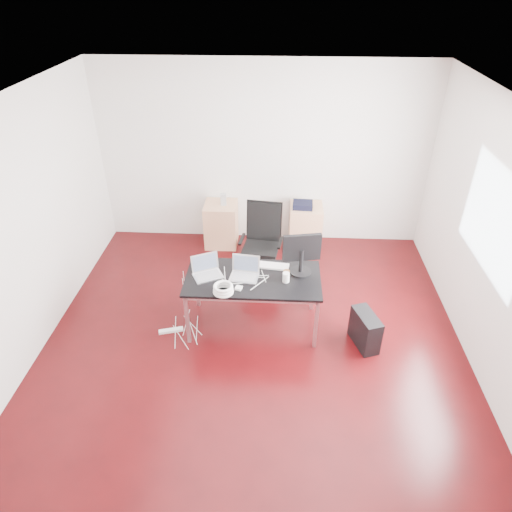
# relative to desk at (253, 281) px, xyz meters

# --- Properties ---
(room_shell) EXTENTS (5.00, 5.00, 5.00)m
(room_shell) POSITION_rel_desk_xyz_m (0.06, -0.26, 0.73)
(room_shell) COLOR #320507
(room_shell) RESTS_ON ground
(desk) EXTENTS (1.60, 0.80, 0.73)m
(desk) POSITION_rel_desk_xyz_m (0.00, 0.00, 0.00)
(desk) COLOR black
(desk) RESTS_ON ground
(office_chair) EXTENTS (0.54, 0.56, 1.08)m
(office_chair) POSITION_rel_desk_xyz_m (0.06, 1.12, -0.07)
(office_chair) COLOR black
(office_chair) RESTS_ON ground
(filing_cabinet_left) EXTENTS (0.50, 0.50, 0.70)m
(filing_cabinet_left) POSITION_rel_desk_xyz_m (-0.63, 1.96, -0.33)
(filing_cabinet_left) COLOR tan
(filing_cabinet_left) RESTS_ON ground
(filing_cabinet_right) EXTENTS (0.50, 0.50, 0.70)m
(filing_cabinet_right) POSITION_rel_desk_xyz_m (0.71, 1.96, -0.33)
(filing_cabinet_right) COLOR tan
(filing_cabinet_right) RESTS_ON ground
(pc_tower) EXTENTS (0.34, 0.49, 0.44)m
(pc_tower) POSITION_rel_desk_xyz_m (1.34, -0.27, -0.46)
(pc_tower) COLOR black
(pc_tower) RESTS_ON ground
(wastebasket) EXTENTS (0.29, 0.29, 0.28)m
(wastebasket) POSITION_rel_desk_xyz_m (-0.08, 1.64, -0.54)
(wastebasket) COLOR black
(wastebasket) RESTS_ON ground
(power_strip) EXTENTS (0.30, 0.14, 0.04)m
(power_strip) POSITION_rel_desk_xyz_m (-1.01, -0.19, -0.66)
(power_strip) COLOR white
(power_strip) RESTS_ON ground
(laptop_left) EXTENTS (0.41, 0.37, 0.23)m
(laptop_left) POSITION_rel_desk_xyz_m (-0.55, 0.03, 0.11)
(laptop_left) COLOR silver
(laptop_left) RESTS_ON desk
(laptop_right) EXTENTS (0.36, 0.29, 0.23)m
(laptop_right) POSITION_rel_desk_xyz_m (-0.10, 0.03, 0.11)
(laptop_right) COLOR silver
(laptop_right) RESTS_ON desk
(monitor) EXTENTS (0.45, 0.26, 0.51)m
(monitor) POSITION_rel_desk_xyz_m (0.56, 0.15, 0.34)
(monitor) COLOR black
(monitor) RESTS_ON desk
(keyboard) EXTENTS (0.45, 0.19, 0.02)m
(keyboard) POSITION_rel_desk_xyz_m (0.20, 0.24, 0.06)
(keyboard) COLOR white
(keyboard) RESTS_ON desk
(cup_white) EXTENTS (0.09, 0.09, 0.12)m
(cup_white) POSITION_rel_desk_xyz_m (0.39, -0.06, 0.11)
(cup_white) COLOR white
(cup_white) RESTS_ON desk
(cup_brown) EXTENTS (0.09, 0.09, 0.10)m
(cup_brown) POSITION_rel_desk_xyz_m (0.39, 0.02, 0.10)
(cup_brown) COLOR brown
(cup_brown) RESTS_ON desk
(cable_coil) EXTENTS (0.24, 0.24, 0.11)m
(cable_coil) POSITION_rel_desk_xyz_m (-0.31, -0.31, 0.11)
(cable_coil) COLOR white
(cable_coil) RESTS_ON desk
(power_adapter) EXTENTS (0.09, 0.09, 0.03)m
(power_adapter) POSITION_rel_desk_xyz_m (-0.15, -0.23, 0.07)
(power_adapter) COLOR white
(power_adapter) RESTS_ON desk
(speaker) EXTENTS (0.10, 0.09, 0.18)m
(speaker) POSITION_rel_desk_xyz_m (-0.58, 1.96, 0.11)
(speaker) COLOR #9E9E9E
(speaker) RESTS_ON filing_cabinet_left
(navy_garment) EXTENTS (0.31, 0.26, 0.09)m
(navy_garment) POSITION_rel_desk_xyz_m (0.65, 1.93, 0.07)
(navy_garment) COLOR black
(navy_garment) RESTS_ON filing_cabinet_right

